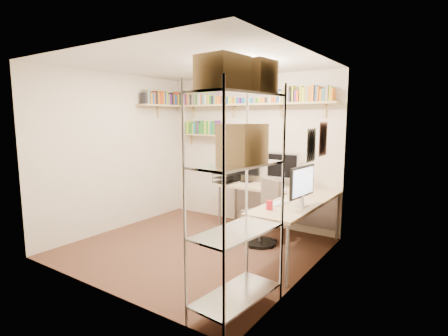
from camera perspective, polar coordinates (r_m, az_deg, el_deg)
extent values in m
plane|color=#40281B|center=(5.04, -4.87, -12.81)|extent=(3.20, 3.20, 0.00)
cube|color=beige|center=(5.97, 4.07, 2.85)|extent=(3.20, 0.04, 2.50)
cube|color=beige|center=(5.88, -17.27, 2.41)|extent=(0.04, 3.00, 2.50)
cube|color=beige|center=(3.94, 13.34, -0.12)|extent=(0.04, 3.00, 2.50)
cube|color=beige|center=(3.71, -19.82, -0.88)|extent=(3.20, 0.04, 2.50)
cube|color=silver|center=(4.76, -5.25, 16.57)|extent=(3.20, 3.00, 0.04)
cube|color=white|center=(4.43, 15.89, 4.59)|extent=(0.01, 0.30, 0.42)
cube|color=white|center=(4.05, 14.08, 3.65)|extent=(0.01, 0.28, 0.38)
cylinder|color=#FFEAC6|center=(4.52, 3.64, 16.53)|extent=(0.30, 0.30, 0.06)
cube|color=tan|center=(5.84, 3.53, 10.29)|extent=(3.05, 0.25, 0.03)
cube|color=tan|center=(6.40, -10.11, 10.00)|extent=(0.25, 1.00, 0.03)
cube|color=tan|center=(6.34, -3.06, 5.43)|extent=(0.95, 0.20, 0.02)
cube|color=tan|center=(6.58, -5.34, 9.42)|extent=(0.03, 0.20, 0.20)
cube|color=tan|center=(6.05, 1.36, 9.57)|extent=(0.03, 0.20, 0.20)
cube|color=tan|center=(5.62, 9.21, 9.58)|extent=(0.03, 0.20, 0.20)
cube|color=tan|center=(5.36, 16.11, 9.44)|extent=(0.03, 0.20, 0.20)
cube|color=#521A62|center=(6.71, -7.45, 11.08)|extent=(0.04, 0.13, 0.23)
cube|color=#A3B622|center=(6.67, -7.10, 10.93)|extent=(0.03, 0.15, 0.19)
cube|color=black|center=(6.64, -6.82, 11.13)|extent=(0.04, 0.11, 0.23)
cube|color=teal|center=(6.62, -6.58, 11.07)|extent=(0.02, 0.11, 0.22)
cube|color=orange|center=(6.59, -6.32, 11.03)|extent=(0.04, 0.12, 0.20)
cube|color=#521A62|center=(6.56, -6.00, 11.03)|extent=(0.04, 0.11, 0.20)
cube|color=orange|center=(6.53, -5.67, 11.23)|extent=(0.03, 0.13, 0.24)
cube|color=#7F755C|center=(6.51, -5.40, 11.01)|extent=(0.03, 0.14, 0.19)
cube|color=black|center=(6.48, -5.11, 10.98)|extent=(0.04, 0.12, 0.18)
cube|color=#7F755C|center=(6.45, -4.77, 11.16)|extent=(0.04, 0.14, 0.21)
cube|color=#7F755C|center=(6.42, -4.46, 11.22)|extent=(0.03, 0.14, 0.22)
cube|color=#266B23|center=(6.41, -4.23, 11.31)|extent=(0.03, 0.15, 0.24)
cube|color=#7F755C|center=(6.38, -3.98, 11.06)|extent=(0.02, 0.15, 0.18)
cube|color=beige|center=(6.36, -3.71, 11.09)|extent=(0.04, 0.12, 0.19)
cube|color=#BC4619|center=(6.34, -3.42, 11.32)|extent=(0.03, 0.15, 0.23)
cube|color=teal|center=(6.31, -3.12, 11.32)|extent=(0.04, 0.13, 0.23)
cube|color=beige|center=(6.29, -2.79, 11.35)|extent=(0.04, 0.12, 0.23)
cube|color=#A3B622|center=(6.26, -2.42, 11.36)|extent=(0.03, 0.11, 0.23)
cube|color=#A3B622|center=(6.23, -2.13, 11.17)|extent=(0.02, 0.15, 0.19)
cube|color=#266B23|center=(6.22, -1.93, 11.12)|extent=(0.02, 0.13, 0.17)
cube|color=black|center=(6.20, -1.66, 11.39)|extent=(0.04, 0.12, 0.23)
cube|color=teal|center=(6.17, -1.35, 11.34)|extent=(0.03, 0.11, 0.22)
cube|color=orange|center=(6.15, -1.03, 11.16)|extent=(0.03, 0.14, 0.18)
cube|color=orange|center=(6.13, -0.70, 11.50)|extent=(0.04, 0.13, 0.25)
cube|color=#BC4619|center=(6.10, -0.31, 11.19)|extent=(0.04, 0.13, 0.18)
cube|color=#1D4996|center=(6.07, 0.07, 11.19)|extent=(0.03, 0.11, 0.17)
cube|color=#A3B622|center=(6.05, 0.41, 11.38)|extent=(0.04, 0.11, 0.21)
cube|color=#1D4996|center=(6.02, 0.80, 11.41)|extent=(0.03, 0.13, 0.21)
cube|color=#A3B622|center=(6.00, 1.13, 11.25)|extent=(0.03, 0.13, 0.18)
cube|color=#A3B622|center=(5.98, 1.44, 11.58)|extent=(0.04, 0.14, 0.24)
cube|color=#BC4619|center=(5.96, 1.74, 11.44)|extent=(0.03, 0.11, 0.21)
cube|color=#A3B622|center=(5.94, 2.07, 11.56)|extent=(0.03, 0.12, 0.24)
cube|color=#1D4996|center=(5.91, 2.47, 11.29)|extent=(0.04, 0.13, 0.18)
cube|color=#521A62|center=(5.89, 2.86, 11.29)|extent=(0.04, 0.15, 0.18)
cube|color=#1D4996|center=(5.86, 3.28, 11.47)|extent=(0.04, 0.11, 0.21)
cube|color=teal|center=(5.84, 3.70, 11.50)|extent=(0.04, 0.12, 0.22)
cube|color=teal|center=(5.81, 4.11, 11.56)|extent=(0.04, 0.12, 0.23)
cube|color=teal|center=(5.79, 4.53, 11.46)|extent=(0.04, 0.12, 0.20)
cube|color=#1D4996|center=(5.77, 4.91, 11.64)|extent=(0.02, 0.12, 0.24)
cube|color=#7F755C|center=(5.75, 5.25, 11.61)|extent=(0.04, 0.12, 0.23)
cube|color=#266B23|center=(5.73, 5.65, 11.47)|extent=(0.02, 0.15, 0.20)
cube|color=#A3B622|center=(5.71, 5.92, 11.34)|extent=(0.03, 0.12, 0.17)
cube|color=orange|center=(5.69, 6.29, 11.43)|extent=(0.04, 0.12, 0.19)
cube|color=orange|center=(5.67, 6.74, 11.37)|extent=(0.04, 0.13, 0.18)
cube|color=black|center=(5.65, 7.15, 11.53)|extent=(0.03, 0.14, 0.21)
cube|color=#7F755C|center=(5.63, 7.49, 11.42)|extent=(0.03, 0.12, 0.19)
cube|color=beige|center=(5.62, 7.82, 11.64)|extent=(0.03, 0.14, 0.23)
cube|color=#BC4619|center=(5.60, 8.19, 11.54)|extent=(0.04, 0.11, 0.21)
cube|color=orange|center=(5.58, 8.60, 11.50)|extent=(0.03, 0.11, 0.20)
cube|color=#1D4996|center=(5.56, 9.00, 11.53)|extent=(0.04, 0.12, 0.20)
cube|color=beige|center=(5.54, 9.42, 11.36)|extent=(0.03, 0.14, 0.17)
cube|color=#A3B622|center=(5.53, 9.78, 11.49)|extent=(0.03, 0.12, 0.20)
cube|color=#1D4996|center=(5.51, 10.23, 11.43)|extent=(0.04, 0.15, 0.18)
cube|color=#7F755C|center=(5.50, 10.62, 11.74)|extent=(0.03, 0.13, 0.25)
cube|color=black|center=(5.48, 10.96, 11.35)|extent=(0.03, 0.15, 0.17)
cube|color=#A3B622|center=(5.47, 11.36, 11.75)|extent=(0.02, 0.13, 0.25)
cube|color=#521A62|center=(5.45, 11.75, 11.42)|extent=(0.03, 0.12, 0.18)
cube|color=#BC4619|center=(5.43, 12.12, 11.35)|extent=(0.03, 0.14, 0.17)
cube|color=#A3B622|center=(5.42, 12.58, 11.69)|extent=(0.03, 0.11, 0.24)
cube|color=#A3B622|center=(5.40, 13.03, 11.55)|extent=(0.04, 0.11, 0.21)
cube|color=#7F755C|center=(5.38, 13.57, 11.55)|extent=(0.04, 0.14, 0.21)
cube|color=orange|center=(5.37, 13.98, 11.58)|extent=(0.03, 0.14, 0.22)
cube|color=orange|center=(5.36, 14.43, 11.70)|extent=(0.04, 0.15, 0.24)
cube|color=#1D4996|center=(5.34, 14.92, 11.66)|extent=(0.02, 0.11, 0.23)
cube|color=orange|center=(5.33, 15.24, 11.55)|extent=(0.02, 0.13, 0.21)
cube|color=orange|center=(5.31, 15.66, 11.32)|extent=(0.03, 0.12, 0.17)
cube|color=teal|center=(5.30, 16.06, 11.36)|extent=(0.03, 0.11, 0.18)
cube|color=#7F755C|center=(5.29, 16.59, 11.58)|extent=(0.04, 0.14, 0.23)
cube|color=#A3B622|center=(5.27, 17.05, 11.47)|extent=(0.03, 0.11, 0.21)
cube|color=orange|center=(5.26, 17.40, 11.33)|extent=(0.02, 0.15, 0.18)
cube|color=black|center=(6.10, -12.99, 11.03)|extent=(0.11, 0.04, 0.19)
cube|color=#7F755C|center=(6.13, -12.72, 11.27)|extent=(0.15, 0.02, 0.24)
cube|color=teal|center=(6.16, -12.49, 11.25)|extent=(0.12, 0.04, 0.24)
cube|color=orange|center=(6.19, -12.17, 11.03)|extent=(0.14, 0.04, 0.19)
cube|color=#1D4996|center=(6.22, -11.80, 11.01)|extent=(0.12, 0.04, 0.19)
cube|color=#BC4619|center=(6.25, -11.55, 11.10)|extent=(0.11, 0.03, 0.21)
cube|color=black|center=(6.28, -11.27, 11.16)|extent=(0.12, 0.04, 0.22)
cube|color=orange|center=(6.31, -11.03, 11.21)|extent=(0.14, 0.03, 0.24)
cube|color=#BC4619|center=(6.33, -10.78, 11.02)|extent=(0.12, 0.03, 0.20)
cube|color=#BC4619|center=(6.37, -10.47, 11.17)|extent=(0.11, 0.03, 0.23)
cube|color=orange|center=(6.40, -10.20, 11.20)|extent=(0.14, 0.03, 0.24)
cube|color=#1D4996|center=(6.43, -9.96, 11.14)|extent=(0.15, 0.03, 0.23)
cube|color=#A3B622|center=(6.46, -9.66, 11.22)|extent=(0.13, 0.04, 0.25)
cube|color=#7F755C|center=(6.50, -9.36, 10.95)|extent=(0.13, 0.04, 0.19)
cube|color=#521A62|center=(6.53, -9.10, 10.96)|extent=(0.14, 0.04, 0.19)
cube|color=black|center=(6.56, -8.80, 11.07)|extent=(0.15, 0.04, 0.22)
cube|color=orange|center=(6.59, -8.56, 11.01)|extent=(0.12, 0.03, 0.21)
cube|color=#1D4996|center=(6.62, -8.34, 10.94)|extent=(0.14, 0.02, 0.19)
cube|color=#1D4996|center=(6.64, -8.15, 10.88)|extent=(0.12, 0.02, 0.18)
cube|color=#BC4619|center=(6.67, -7.92, 11.14)|extent=(0.15, 0.04, 0.24)
cube|color=#A3B622|center=(6.71, -7.61, 11.00)|extent=(0.12, 0.04, 0.21)
cube|color=#266B23|center=(6.59, -5.96, 6.55)|extent=(0.03, 0.11, 0.22)
cube|color=#A3B622|center=(6.56, -5.66, 6.64)|extent=(0.04, 0.12, 0.24)
cube|color=#266B23|center=(6.54, -5.40, 6.40)|extent=(0.02, 0.12, 0.18)
cube|color=#266B23|center=(6.51, -5.11, 6.55)|extent=(0.04, 0.12, 0.22)
cube|color=#A3B622|center=(6.49, -4.82, 6.44)|extent=(0.02, 0.13, 0.19)
cube|color=teal|center=(6.47, -4.58, 6.46)|extent=(0.03, 0.15, 0.20)
cube|color=#266B23|center=(6.44, -4.31, 6.65)|extent=(0.02, 0.11, 0.24)
cube|color=#521A62|center=(6.42, -4.05, 6.58)|extent=(0.03, 0.13, 0.23)
cube|color=#266B23|center=(6.40, -3.78, 6.43)|extent=(0.04, 0.13, 0.19)
cube|color=#266B23|center=(6.36, -3.43, 6.62)|extent=(0.04, 0.14, 0.24)
cube|color=#266B23|center=(6.34, -3.10, 6.53)|extent=(0.04, 0.13, 0.22)
cube|color=#A3B622|center=(6.31, -2.77, 6.62)|extent=(0.03, 0.14, 0.24)
cube|color=#266B23|center=(6.29, -2.47, 6.59)|extent=(0.04, 0.12, 0.23)
cube|color=#A3B622|center=(6.26, -2.14, 6.61)|extent=(0.03, 0.14, 0.24)
cube|color=teal|center=(6.24, -1.88, 6.54)|extent=(0.03, 0.15, 0.22)
cube|color=#266B23|center=(6.22, -1.59, 6.45)|extent=(0.04, 0.12, 0.21)
cube|color=#266B23|center=(6.19, -1.29, 6.60)|extent=(0.03, 0.14, 0.24)
cube|color=#521A62|center=(6.17, -1.02, 6.63)|extent=(0.03, 0.14, 0.25)
cube|color=#D6B68B|center=(5.50, 8.42, -3.31)|extent=(1.89, 0.60, 0.04)
cube|color=#D6B68B|center=(4.39, 10.57, -6.32)|extent=(0.60, 1.29, 0.04)
cylinder|color=gray|center=(5.81, -0.74, -6.32)|extent=(0.04, 0.04, 0.70)
cylinder|color=gray|center=(6.22, 1.89, -5.36)|extent=(0.04, 0.04, 0.70)
cylinder|color=gray|center=(5.51, 17.97, -7.55)|extent=(0.04, 0.04, 0.70)
cylinder|color=gray|center=(4.10, 3.73, -12.65)|extent=(0.04, 0.04, 0.70)
cylinder|color=gray|center=(3.89, 10.25, -13.94)|extent=(0.04, 0.04, 0.70)
cube|color=gray|center=(5.80, 9.47, -5.96)|extent=(1.79, 0.02, 0.55)
cube|color=silver|center=(5.53, 9.50, 0.38)|extent=(0.55, 0.03, 0.42)
cube|color=black|center=(5.51, 9.41, 0.35)|extent=(0.49, 0.00, 0.36)
cube|color=black|center=(5.83, 3.72, 0.48)|extent=(0.44, 0.03, 0.34)
cube|color=black|center=(4.31, 12.64, -2.18)|extent=(0.03, 0.58, 0.38)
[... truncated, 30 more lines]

